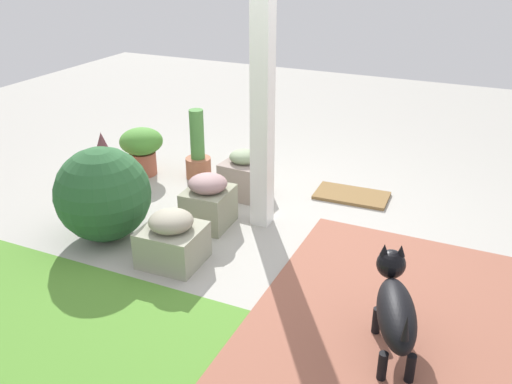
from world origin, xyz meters
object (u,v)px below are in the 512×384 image
object	(u,v)px
terracotta_pot_broad	(142,147)
terracotta_pot_spiky	(104,164)
porch_pillar	(263,85)
stone_planter_nearest	(244,174)
stone_planter_near	(208,202)
terracotta_pot_tall	(198,154)
dog	(395,307)
doormat	(352,195)
round_shrub	(103,194)
stone_planter_mid	(172,239)

from	to	relation	value
terracotta_pot_broad	terracotta_pot_spiky	size ratio (longest dim) A/B	0.81
porch_pillar	stone_planter_nearest	size ratio (longest dim) A/B	5.43
stone_planter_near	terracotta_pot_broad	distance (m)	1.36
terracotta_pot_tall	dog	size ratio (longest dim) A/B	0.90
terracotta_pot_spiky	terracotta_pot_tall	bearing A→B (deg)	-132.91
doormat	terracotta_pot_spiky	bearing A→B (deg)	21.56
stone_planter_nearest	dog	distance (m)	2.40
stone_planter_nearest	dog	bearing A→B (deg)	136.92
doormat	terracotta_pot_tall	bearing A→B (deg)	6.89
stone_planter_near	terracotta_pot_spiky	bearing A→B (deg)	-8.59
porch_pillar	dog	size ratio (longest dim) A/B	3.05
round_shrub	terracotta_pot_tall	distance (m)	1.39
terracotta_pot_broad	terracotta_pot_spiky	xyz separation A→B (m)	(0.06, 0.51, -0.01)
stone_planter_near	stone_planter_nearest	bearing A→B (deg)	-90.30
stone_planter_near	stone_planter_mid	size ratio (longest dim) A/B	1.00
stone_planter_mid	dog	distance (m)	1.74
stone_planter_mid	terracotta_pot_tall	bearing A→B (deg)	-66.83
terracotta_pot_spiky	doormat	world-z (taller)	terracotta_pot_spiky
dog	terracotta_pot_spiky	bearing A→B (deg)	-20.81
stone_planter_mid	dog	xyz separation A→B (m)	(-1.71, 0.31, 0.12)
stone_planter_mid	doormat	size ratio (longest dim) A/B	0.67
stone_planter_nearest	terracotta_pot_tall	bearing A→B (deg)	-16.03
terracotta_pot_broad	terracotta_pot_spiky	distance (m)	0.52
stone_planter_nearest	doormat	xyz separation A→B (m)	(-0.96, -0.36, -0.19)
round_shrub	terracotta_pot_broad	xyz separation A→B (m)	(0.50, -1.22, -0.09)
round_shrub	terracotta_pot_spiky	size ratio (longest dim) A/B	1.27
stone_planter_nearest	round_shrub	bearing A→B (deg)	61.17
terracotta_pot_tall	doormat	world-z (taller)	terracotta_pot_tall
porch_pillar	stone_planter_nearest	distance (m)	1.17
porch_pillar	dog	xyz separation A→B (m)	(-1.36, 1.18, -0.89)
stone_planter_near	doormat	world-z (taller)	stone_planter_near
terracotta_pot_tall	terracotta_pot_spiky	distance (m)	0.92
round_shrub	terracotta_pot_broad	bearing A→B (deg)	-67.80
porch_pillar	round_shrub	bearing A→B (deg)	35.62
stone_planter_near	doormat	size ratio (longest dim) A/B	0.68
round_shrub	doormat	world-z (taller)	round_shrub
terracotta_pot_tall	terracotta_pot_spiky	world-z (taller)	terracotta_pot_tall
stone_planter_nearest	stone_planter_near	xyz separation A→B (m)	(0.00, 0.69, 0.02)
round_shrub	terracotta_pot_spiky	distance (m)	0.91
round_shrub	terracotta_pot_spiky	world-z (taller)	round_shrub
porch_pillar	round_shrub	distance (m)	1.54
terracotta_pot_spiky	stone_planter_near	bearing A→B (deg)	171.41
porch_pillar	doormat	distance (m)	1.55
round_shrub	terracotta_pot_spiky	bearing A→B (deg)	-51.52
stone_planter_mid	dog	size ratio (longest dim) A/B	0.58
terracotta_pot_broad	terracotta_pot_tall	distance (m)	0.59
terracotta_pot_tall	dog	xyz separation A→B (m)	(-2.35, 1.81, 0.06)
stone_planter_near	terracotta_pot_tall	xyz separation A→B (m)	(0.60, -0.86, 0.04)
terracotta_pot_broad	porch_pillar	bearing A→B (deg)	163.28
stone_planter_near	terracotta_pot_broad	size ratio (longest dim) A/B	0.94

